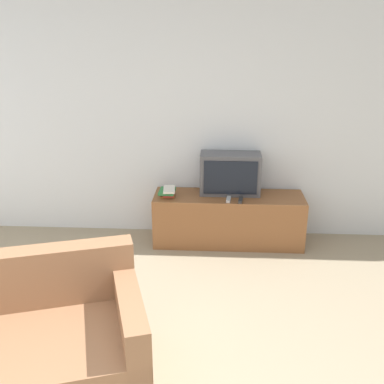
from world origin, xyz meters
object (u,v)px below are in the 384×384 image
at_px(couch, 0,355).
at_px(remote_on_stand, 241,200).
at_px(tv_stand, 228,219).
at_px(television, 230,174).
at_px(book_stack, 168,192).
at_px(remote_secondary, 229,199).

relative_size(couch, remote_on_stand, 12.60).
bearing_deg(tv_stand, couch, -122.84).
distance_m(television, couch, 2.70).
bearing_deg(remote_on_stand, television, 113.38).
height_order(tv_stand, remote_on_stand, remote_on_stand).
bearing_deg(remote_on_stand, book_stack, 172.36).
distance_m(tv_stand, remote_on_stand, 0.33).
distance_m(television, remote_on_stand, 0.32).
bearing_deg(couch, remote_on_stand, 35.73).
relative_size(tv_stand, book_stack, 6.55).
relative_size(tv_stand, couch, 0.81).
distance_m(television, book_stack, 0.66).
bearing_deg(tv_stand, television, 84.84).
bearing_deg(book_stack, couch, -110.30).
height_order(television, couch, television).
height_order(couch, remote_on_stand, couch).
height_order(television, remote_on_stand, television).
relative_size(television, couch, 0.32).
bearing_deg(remote_secondary, book_stack, 172.42).
xyz_separation_m(tv_stand, couch, (-1.40, -2.17, 0.01)).
xyz_separation_m(tv_stand, television, (0.01, 0.09, 0.47)).
relative_size(tv_stand, television, 2.50).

